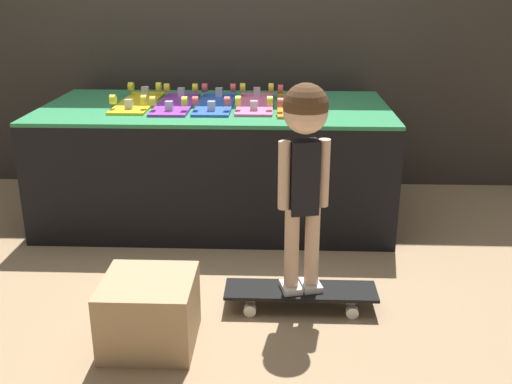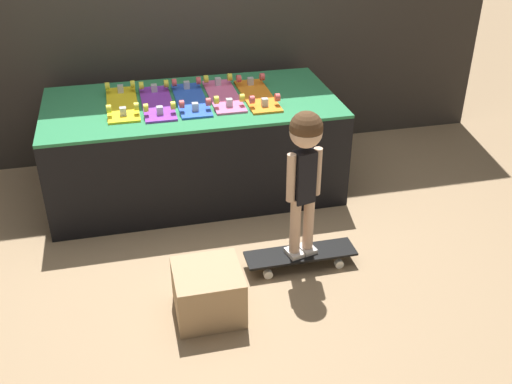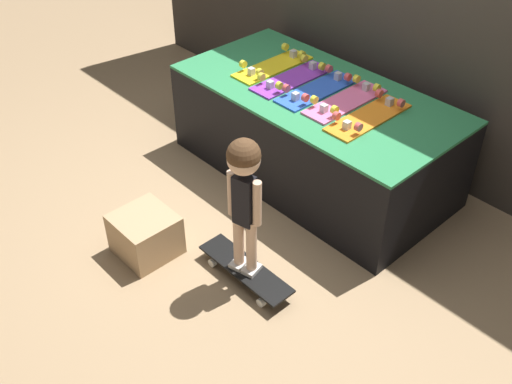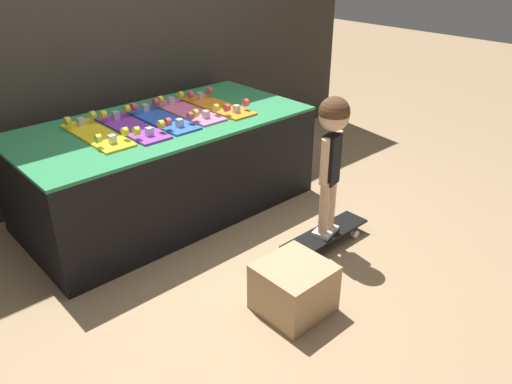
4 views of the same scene
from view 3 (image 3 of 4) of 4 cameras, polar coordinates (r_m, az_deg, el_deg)
name	(u,v)px [view 3 (image 3 of 4)]	position (r m, az deg, el deg)	size (l,w,h in m)	color
ground_plane	(248,209)	(4.05, -0.74, -1.67)	(16.00, 16.00, 0.00)	#9E7F5B
display_rack	(314,134)	(4.22, 5.56, 5.54)	(1.96, 0.98, 0.67)	black
skateboard_yellow_on_rack	(273,65)	(4.34, 1.62, 11.98)	(0.20, 0.63, 0.09)	yellow
skateboard_purple_on_rack	(292,78)	(4.17, 3.44, 10.81)	(0.20, 0.63, 0.09)	purple
skateboard_blue_on_rack	(317,89)	(4.04, 5.84, 9.74)	(0.20, 0.63, 0.09)	blue
skateboard_pink_on_rack	(345,100)	(3.93, 8.51, 8.64)	(0.20, 0.63, 0.09)	pink
skateboard_orange_on_rack	(368,116)	(3.78, 10.66, 7.12)	(0.20, 0.63, 0.09)	orange
skateboard_on_floor	(245,270)	(3.53, -1.01, -7.42)	(0.65, 0.18, 0.09)	black
child	(244,183)	(3.11, -1.14, 0.85)	(0.21, 0.18, 0.88)	silver
storage_box	(146,234)	(3.72, -10.48, -3.98)	(0.35, 0.34, 0.27)	tan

